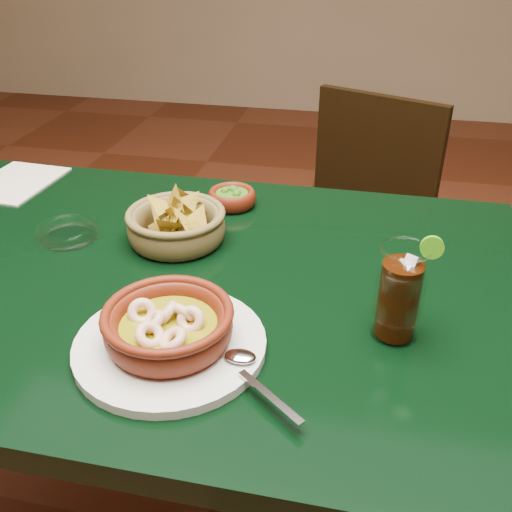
% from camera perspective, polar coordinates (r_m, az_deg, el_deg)
% --- Properties ---
extents(dining_table, '(1.20, 0.80, 0.75)m').
position_cam_1_polar(dining_table, '(1.04, -7.38, -6.16)').
color(dining_table, black).
rests_on(dining_table, ground).
extents(dining_chair, '(0.52, 0.52, 0.86)m').
position_cam_1_polar(dining_chair, '(1.68, 9.57, 1.90)').
color(dining_chair, black).
rests_on(dining_chair, ground).
extents(shrimp_plate, '(0.34, 0.27, 0.07)m').
position_cam_1_polar(shrimp_plate, '(0.80, -8.67, -7.37)').
color(shrimp_plate, silver).
rests_on(shrimp_plate, dining_table).
extents(chip_basket, '(0.21, 0.21, 0.12)m').
position_cam_1_polar(chip_basket, '(1.06, -7.96, 3.08)').
color(chip_basket, brown).
rests_on(chip_basket, dining_table).
extents(guacamole_ramekin, '(0.12, 0.12, 0.04)m').
position_cam_1_polar(guacamole_ramekin, '(1.19, -2.42, 5.86)').
color(guacamole_ramekin, '#501609').
rests_on(guacamole_ramekin, dining_table).
extents(cola_drink, '(0.14, 0.14, 0.17)m').
position_cam_1_polar(cola_drink, '(0.82, 14.15, -3.69)').
color(cola_drink, white).
rests_on(cola_drink, dining_table).
extents(glass_ashtray, '(0.12, 0.12, 0.03)m').
position_cam_1_polar(glass_ashtray, '(1.12, -18.27, 2.29)').
color(glass_ashtray, white).
rests_on(glass_ashtray, dining_table).
extents(paper_menu, '(0.17, 0.22, 0.00)m').
position_cam_1_polar(paper_menu, '(1.42, -22.94, 6.80)').
color(paper_menu, beige).
rests_on(paper_menu, dining_table).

